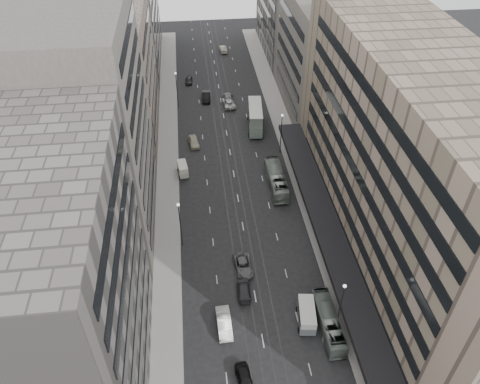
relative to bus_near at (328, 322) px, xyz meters
name	(u,v)px	position (x,y,z in m)	size (l,w,h in m)	color
ground	(256,302)	(-8.50, 5.10, -1.34)	(220.00, 220.00, 0.00)	black
sidewalk_right	(289,144)	(3.50, 42.60, -1.26)	(4.00, 125.00, 0.15)	gray
sidewalk_left	(168,151)	(-20.50, 42.60, -1.26)	(4.00, 125.00, 0.15)	gray
department_store	(410,168)	(12.95, 13.10, 13.61)	(19.20, 60.00, 30.00)	gray
building_right_mid	(324,55)	(13.00, 57.10, 10.66)	(15.00, 28.00, 24.00)	#524C47
building_left_a	(54,294)	(-30.00, -2.90, 13.66)	(15.00, 28.00, 30.00)	slate
building_left_b	(87,130)	(-30.00, 24.10, 15.66)	(15.00, 26.00, 34.00)	#524C47
building_left_c	(111,75)	(-30.00, 51.10, 11.16)	(15.00, 28.00, 25.00)	#7A6B5F
building_left_d	(123,10)	(-30.00, 84.10, 12.66)	(15.00, 38.00, 28.00)	slate
lamp_right_near	(341,301)	(1.20, 0.10, 3.87)	(0.44, 0.44, 8.32)	#262628
lamp_right_far	(281,129)	(1.20, 40.10, 3.87)	(0.44, 0.44, 8.32)	#262628
lamp_left_near	(180,220)	(-18.20, 17.10, 3.87)	(0.44, 0.44, 8.32)	#262628
lamp_left_far	(177,86)	(-18.20, 60.10, 3.87)	(0.44, 0.44, 8.32)	#262628
bus_near	(328,322)	(0.00, 0.00, 0.00)	(2.25, 9.61, 2.68)	slate
bus_far	(276,179)	(-1.49, 29.56, 0.20)	(2.59, 11.06, 3.08)	gray
double_decker	(255,117)	(-2.46, 49.09, 1.42)	(3.66, 9.57, 5.11)	slate
vw_microbus	(307,314)	(-2.50, 1.32, 0.12)	(2.74, 5.08, 2.62)	slate
panel_van	(183,169)	(-17.70, 35.02, -0.10)	(2.15, 3.75, 2.24)	#B4B3A3
sedan_0	(245,379)	(-11.46, -6.14, -0.60)	(1.74, 4.31, 1.47)	black
sedan_1	(224,323)	(-13.14, 1.71, -0.51)	(1.76, 5.05, 1.66)	silver
sedan_2	(243,266)	(-9.53, 11.16, -0.65)	(2.29, 4.96, 1.38)	#58585B
sedan_3	(244,289)	(-9.98, 6.93, -0.67)	(1.88, 4.62, 1.34)	#2B2B2D
sedan_4	(194,142)	(-15.38, 44.42, -0.56)	(1.85, 4.59, 1.56)	#ACA78E
sedan_5	(206,96)	(-11.81, 62.69, -0.50)	(1.78, 5.12, 1.69)	black
sedan_6	(229,103)	(-6.99, 59.39, -0.59)	(2.50, 5.42, 1.51)	silver
sedan_7	(228,98)	(-6.88, 61.65, -0.55)	(2.21, 5.44, 1.58)	slate
sedan_8	(189,80)	(-15.48, 71.85, -0.66)	(1.60, 3.97, 1.35)	black
sedan_9	(223,49)	(-5.60, 89.58, -0.58)	(1.60, 4.58, 1.51)	#B8B298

